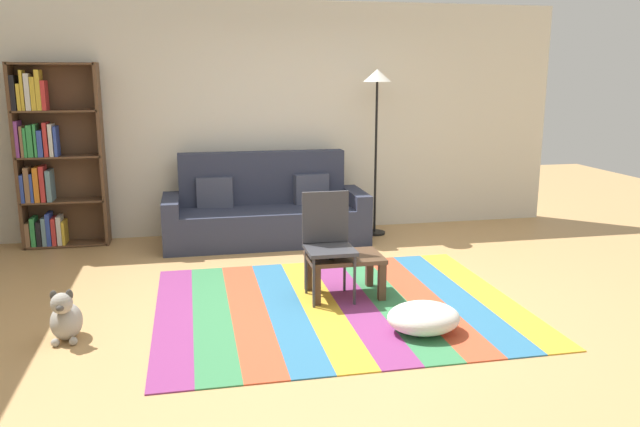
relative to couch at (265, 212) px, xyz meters
The scene contains 11 objects.
ground_plane 2.07m from the couch, 81.69° to the right, with size 14.00×14.00×0.00m, color tan.
back_wall 1.18m from the couch, 60.71° to the left, with size 6.80×0.10×2.70m, color silver.
rug 2.22m from the couch, 81.33° to the right, with size 2.94×2.42×0.01m.
couch is the anchor object (origin of this frame).
bookshelf 2.40m from the couch, behind, with size 0.90×0.28×1.99m.
coffee_table 2.00m from the couch, 77.32° to the right, with size 0.64×0.45×0.35m.
pouf 2.97m from the couch, 74.03° to the right, with size 0.54×0.45×0.22m, color white.
dog 2.99m from the couch, 125.48° to the right, with size 0.22×0.35×0.40m.
standing_lamp 1.83m from the couch, ahead, with size 0.32×0.32×1.92m.
tv_remote 2.02m from the couch, 80.28° to the right, with size 0.04×0.15×0.02m, color black.
folding_chair 1.97m from the couch, 81.32° to the right, with size 0.40×0.40×0.90m.
Camera 1 is at (-1.10, -4.88, 1.86)m, focal length 35.10 mm.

